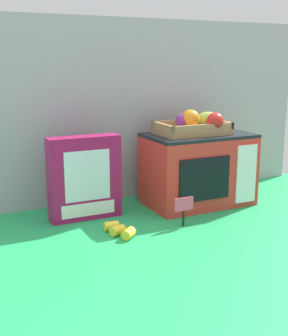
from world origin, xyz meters
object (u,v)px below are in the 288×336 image
Objects in this scene: food_groups_crate at (196,125)px; price_sign at (184,207)px; toy_microwave at (198,169)px; cookie_set_box at (85,178)px; loose_toy_banana at (119,230)px.

food_groups_crate reaches higher than price_sign.
food_groups_crate is 2.70× the size of price_sign.
toy_microwave is at bearing -26.25° from food_groups_crate.
cookie_set_box is (-0.45, 0.02, 0.01)m from toy_microwave.
toy_microwave reaches higher than price_sign.
price_sign reaches higher than loose_toy_banana.
food_groups_crate is 0.52m from loose_toy_banana.
loose_toy_banana is (-0.40, -0.18, -0.12)m from toy_microwave.
price_sign is at bearing -39.35° from cookie_set_box.
toy_microwave is 3.98× the size of price_sign.
food_groups_crate is at bearing -2.44° from cookie_set_box.
toy_microwave is 3.12× the size of loose_toy_banana.
cookie_set_box is 0.36m from price_sign.
cookie_set_box is at bearing 176.87° from toy_microwave.
cookie_set_box is at bearing 102.62° from loose_toy_banana.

